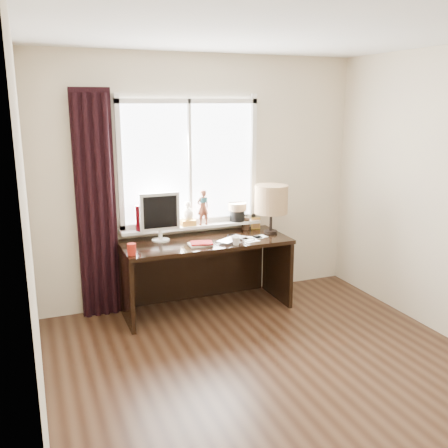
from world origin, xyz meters
name	(u,v)px	position (x,y,z in m)	size (l,w,h in m)	color
floor	(291,386)	(0.00, 0.00, 0.00)	(3.50, 4.00, 0.00)	#422B1B
ceiling	(303,24)	(0.00, 0.00, 2.60)	(3.50, 4.00, 0.00)	white
wall_back	(202,181)	(0.00, 2.00, 1.30)	(3.50, 2.60, 0.00)	beige
wall_left	(30,247)	(-1.75, 0.00, 1.30)	(4.00, 2.60, 0.00)	beige
laptop	(232,240)	(0.13, 1.50, 0.76)	(0.34, 0.22, 0.03)	silver
mug	(236,240)	(0.12, 1.35, 0.80)	(0.09, 0.09, 0.09)	white
red_cup	(132,249)	(-0.90, 1.40, 0.80)	(0.08, 0.08, 0.11)	maroon
window	(191,182)	(-0.14, 1.95, 1.30)	(1.52, 0.20, 1.40)	white
curtain	(96,207)	(-1.13, 1.91, 1.12)	(0.38, 0.09, 2.25)	black
desk	(203,260)	(-0.10, 1.73, 0.51)	(1.70, 0.70, 0.75)	black
monitor	(160,214)	(-0.53, 1.77, 1.03)	(0.40, 0.18, 0.49)	beige
notebook_stack	(201,244)	(-0.21, 1.47, 0.77)	(0.24, 0.19, 0.03)	beige
brush_holder	(246,224)	(0.46, 1.88, 0.81)	(0.09, 0.09, 0.25)	black
icon_frame	(256,223)	(0.57, 1.86, 0.81)	(0.10, 0.04, 0.13)	gold
table_lamp	(271,200)	(0.64, 1.63, 1.11)	(0.35, 0.35, 0.52)	black
loose_papers	(255,238)	(0.40, 1.50, 0.75)	(0.31, 0.24, 0.00)	white
desk_cables	(239,238)	(0.24, 1.55, 0.75)	(0.30, 0.35, 0.01)	black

